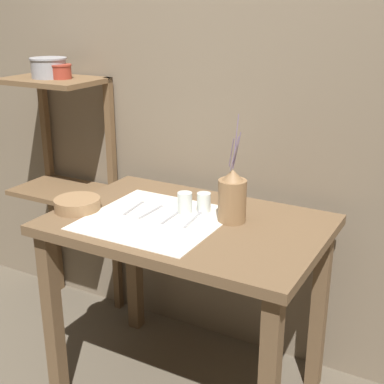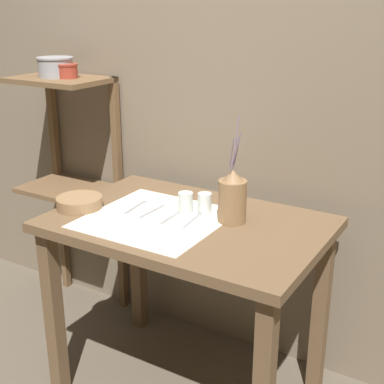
% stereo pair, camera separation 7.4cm
% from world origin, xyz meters
% --- Properties ---
extents(stone_wall_back, '(7.00, 0.06, 2.40)m').
position_xyz_m(stone_wall_back, '(0.00, 0.46, 1.20)').
color(stone_wall_back, '#7A6B56').
rests_on(stone_wall_back, ground_plane).
extents(wooden_table, '(1.07, 0.71, 0.80)m').
position_xyz_m(wooden_table, '(0.00, 0.00, 0.67)').
color(wooden_table, brown).
rests_on(wooden_table, ground_plane).
extents(wooden_shelf_unit, '(0.47, 0.32, 1.26)m').
position_xyz_m(wooden_shelf_unit, '(-0.87, 0.30, 0.87)').
color(wooden_shelf_unit, brown).
rests_on(wooden_shelf_unit, ground_plane).
extents(linen_cloth, '(0.51, 0.51, 0.00)m').
position_xyz_m(linen_cloth, '(-0.11, -0.06, 0.80)').
color(linen_cloth, silver).
rests_on(linen_cloth, wooden_table).
extents(pitcher_with_flowers, '(0.11, 0.11, 0.42)m').
position_xyz_m(pitcher_with_flowers, '(0.16, 0.07, 0.90)').
color(pitcher_with_flowers, olive).
rests_on(pitcher_with_flowers, wooden_table).
extents(wooden_bowl, '(0.19, 0.19, 0.05)m').
position_xyz_m(wooden_bowl, '(-0.45, -0.12, 0.82)').
color(wooden_bowl, '#8E6B47').
rests_on(wooden_bowl, wooden_table).
extents(glass_tumbler_near, '(0.06, 0.06, 0.08)m').
position_xyz_m(glass_tumbler_near, '(-0.04, 0.06, 0.84)').
color(glass_tumbler_near, silver).
rests_on(glass_tumbler_near, wooden_table).
extents(glass_tumbler_far, '(0.06, 0.06, 0.08)m').
position_xyz_m(glass_tumbler_far, '(0.02, 0.10, 0.84)').
color(glass_tumbler_far, silver).
rests_on(glass_tumbler_far, wooden_table).
extents(knife_center, '(0.03, 0.16, 0.00)m').
position_xyz_m(knife_center, '(-0.25, -0.01, 0.80)').
color(knife_center, '#939399').
rests_on(knife_center, wooden_table).
extents(fork_outer, '(0.02, 0.16, 0.00)m').
position_xyz_m(fork_outer, '(-0.16, -0.01, 0.80)').
color(fork_outer, '#939399').
rests_on(fork_outer, wooden_table).
extents(spoon_inner, '(0.02, 0.17, 0.02)m').
position_xyz_m(spoon_inner, '(-0.07, 0.04, 0.81)').
color(spoon_inner, '#939399').
rests_on(spoon_inner, wooden_table).
extents(spoon_outer, '(0.04, 0.17, 0.02)m').
position_xyz_m(spoon_outer, '(0.02, 0.05, 0.81)').
color(spoon_outer, '#939399').
rests_on(spoon_outer, wooden_table).
extents(metal_pot_large, '(0.17, 0.17, 0.09)m').
position_xyz_m(metal_pot_large, '(-0.89, 0.25, 1.31)').
color(metal_pot_large, '#939399').
rests_on(metal_pot_large, wooden_shelf_unit).
extents(metal_pot_small, '(0.10, 0.10, 0.07)m').
position_xyz_m(metal_pot_small, '(-0.82, 0.25, 1.30)').
color(metal_pot_small, '#9E3828').
rests_on(metal_pot_small, wooden_shelf_unit).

